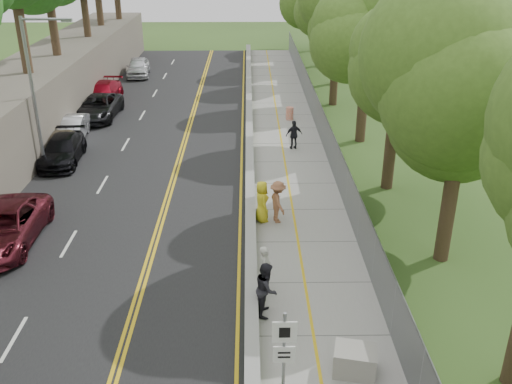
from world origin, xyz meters
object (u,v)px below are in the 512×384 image
signpost (284,352)px  person_far (294,135)px  construction_barrel (290,113)px  painter_0 (262,201)px  concrete_block (355,361)px  car_2 (4,227)px  streetlight (36,85)px

signpost → person_far: 20.23m
construction_barrel → painter_0: painter_0 is taller
concrete_block → car_2: (-12.89, 7.67, 0.36)m
construction_barrel → painter_0: 15.13m
streetlight → construction_barrel: (13.46, 8.87, -4.17)m
streetlight → construction_barrel: bearing=33.4°
painter_0 → signpost: bearing=166.0°
painter_0 → construction_barrel: bearing=-24.1°
signpost → construction_barrel: 26.00m
construction_barrel → car_2: bearing=-127.0°
streetlight → construction_barrel: size_ratio=9.47×
construction_barrel → signpost: bearing=-94.3°
concrete_block → car_2: 15.00m
streetlight → concrete_block: bearing=-48.8°
signpost → construction_barrel: signpost is taller
concrete_block → signpost: bearing=-147.2°
streetlight → painter_0: 13.27m
signpost → painter_0: size_ratio=1.66×
signpost → car_2: bearing=139.8°
construction_barrel → concrete_block: (0.20, -24.50, -0.02)m
streetlight → signpost: bearing=-55.9°
painter_0 → car_2: bearing=84.6°
person_far → car_2: bearing=24.8°
painter_0 → person_far: 9.43m
person_far → streetlight: bearing=-3.5°
construction_barrel → person_far: person_far is taller
signpost → concrete_block: signpost is taller
construction_barrel → car_2: car_2 is taller
streetlight → painter_0: (11.21, -6.08, -3.65)m
car_2 → person_far: person_far is taller
car_2 → concrete_block: bearing=-31.6°
concrete_block → painter_0: (-2.45, 9.55, 0.53)m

